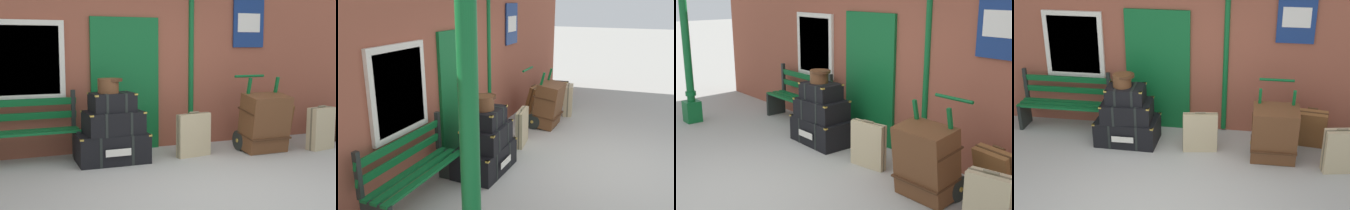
{
  "view_description": "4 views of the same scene",
  "coord_description": "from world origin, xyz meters",
  "views": [
    {
      "loc": [
        -2.45,
        -4.45,
        1.66
      ],
      "look_at": [
        0.05,
        1.76,
        0.78
      ],
      "focal_mm": 48.62,
      "sensor_mm": 36.0,
      "label": 1
    },
    {
      "loc": [
        -5.38,
        -0.54,
        2.54
      ],
      "look_at": [
        0.33,
        1.91,
        0.74
      ],
      "focal_mm": 38.9,
      "sensor_mm": 36.0,
      "label": 2
    },
    {
      "loc": [
        4.66,
        -2.42,
        2.45
      ],
      "look_at": [
        -0.22,
        1.73,
        0.76
      ],
      "focal_mm": 47.23,
      "sensor_mm": 36.0,
      "label": 3
    },
    {
      "loc": [
        1.15,
        -5.23,
        3.85
      ],
      "look_at": [
        0.13,
        1.58,
        0.81
      ],
      "focal_mm": 51.9,
      "sensor_mm": 36.0,
      "label": 4
    }
  ],
  "objects": [
    {
      "name": "suitcase_brown",
      "position": [
        2.17,
        2.01,
        0.34
      ],
      "size": [
        0.52,
        0.39,
        0.7
      ],
      "color": "brown",
      "rests_on": "ground"
    },
    {
      "name": "platform_bench",
      "position": [
        -2.02,
        2.16,
        0.44
      ],
      "size": [
        1.6,
        0.43,
        1.01
      ],
      "color": "#0F5B28",
      "rests_on": "ground"
    },
    {
      "name": "suitcase_beige",
      "position": [
        2.52,
        1.31,
        0.34
      ],
      "size": [
        0.5,
        0.28,
        0.72
      ],
      "color": "tan",
      "rests_on": "ground"
    },
    {
      "name": "round_hatbox",
      "position": [
        -0.85,
        1.75,
        1.12
      ],
      "size": [
        0.35,
        0.31,
        0.2
      ],
      "color": "brown",
      "rests_on": "steamer_trunk_top"
    },
    {
      "name": "steamer_trunk_top",
      "position": [
        -0.81,
        1.74,
        0.87
      ],
      "size": [
        0.63,
        0.48,
        0.27
      ],
      "color": "black",
      "rests_on": "steamer_trunk_middle"
    },
    {
      "name": "large_brown_trunk",
      "position": [
        1.57,
        1.49,
        0.47
      ],
      "size": [
        0.7,
        0.55,
        0.93
      ],
      "color": "brown",
      "rests_on": "ground"
    },
    {
      "name": "suitcase_umber",
      "position": [
        0.42,
        1.63,
        0.33
      ],
      "size": [
        0.56,
        0.2,
        0.69
      ],
      "color": "tan",
      "rests_on": "ground"
    },
    {
      "name": "ground_plane",
      "position": [
        0.0,
        0.0,
        0.0
      ],
      "size": [
        60.0,
        60.0,
        0.0
      ],
      "primitive_type": "plane",
      "color": "#A3A099"
    },
    {
      "name": "brick_facade",
      "position": [
        -0.02,
        2.6,
        1.6
      ],
      "size": [
        10.4,
        0.35,
        3.2
      ],
      "color": "brown",
      "rests_on": "ground"
    },
    {
      "name": "steamer_trunk_middle",
      "position": [
        -0.79,
        1.74,
        0.58
      ],
      "size": [
        0.84,
        0.59,
        0.33
      ],
      "color": "black",
      "rests_on": "steamer_trunk_base"
    },
    {
      "name": "porters_trolley",
      "position": [
        1.57,
        1.66,
        0.27
      ],
      "size": [
        0.71,
        0.65,
        1.19
      ],
      "color": "black",
      "rests_on": "ground"
    },
    {
      "name": "steamer_trunk_base",
      "position": [
        -0.81,
        1.78,
        0.21
      ],
      "size": [
        1.03,
        0.7,
        0.43
      ],
      "color": "black",
      "rests_on": "ground"
    }
  ]
}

